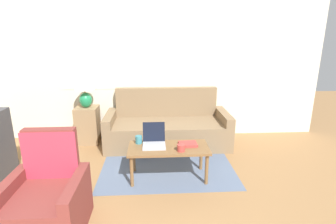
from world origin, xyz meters
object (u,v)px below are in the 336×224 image
(coffee_table, at_px, (169,151))
(cup_yellow, at_px, (181,148))
(couch, at_px, (167,128))
(table_lamp, at_px, (85,89))
(cup_navy, at_px, (139,140))
(laptop, at_px, (154,140))
(armchair, at_px, (47,203))
(book_red, at_px, (188,144))

(coffee_table, relative_size, cup_yellow, 10.57)
(coffee_table, xyz_separation_m, cup_yellow, (0.15, -0.13, 0.10))
(couch, height_order, table_lamp, table_lamp)
(couch, relative_size, cup_navy, 20.00)
(coffee_table, xyz_separation_m, laptop, (-0.19, 0.08, 0.11))
(table_lamp, height_order, cup_yellow, table_lamp)
(table_lamp, distance_m, coffee_table, 1.95)
(coffee_table, bearing_deg, armchair, -143.65)
(table_lamp, distance_m, cup_yellow, 2.12)
(cup_navy, relative_size, book_red, 0.43)
(couch, height_order, armchair, armchair)
(armchair, relative_size, cup_yellow, 9.64)
(coffee_table, bearing_deg, laptop, 156.09)
(coffee_table, distance_m, cup_navy, 0.43)
(couch, distance_m, coffee_table, 1.17)
(cup_navy, bearing_deg, table_lamp, 129.35)
(couch, xyz_separation_m, table_lamp, (-1.39, 0.14, 0.69))
(armchair, distance_m, laptop, 1.44)
(table_lamp, bearing_deg, couch, -5.67)
(armchair, bearing_deg, couch, 58.42)
(armchair, bearing_deg, book_red, 32.26)
(table_lamp, height_order, cup_navy, table_lamp)
(coffee_table, height_order, cup_yellow, cup_yellow)
(cup_yellow, bearing_deg, couch, 94.30)
(table_lamp, xyz_separation_m, coffee_table, (1.34, -1.30, -0.58))
(couch, relative_size, book_red, 8.57)
(table_lamp, relative_size, laptop, 1.58)
(couch, relative_size, cup_yellow, 21.13)
(cup_yellow, xyz_separation_m, book_red, (0.11, 0.17, -0.03))
(armchair, height_order, coffee_table, armchair)
(couch, bearing_deg, cup_navy, -113.28)
(book_red, bearing_deg, table_lamp, 141.52)
(armchair, xyz_separation_m, table_lamp, (-0.12, 2.19, 0.69))
(table_lamp, xyz_separation_m, book_red, (1.59, -1.27, -0.51))
(cup_yellow, bearing_deg, armchair, -150.83)
(table_lamp, bearing_deg, armchair, -86.83)
(coffee_table, bearing_deg, table_lamp, 135.81)
(table_lamp, xyz_separation_m, laptop, (1.15, -1.22, -0.47))
(couch, height_order, book_red, couch)
(table_lamp, relative_size, cup_navy, 5.03)
(table_lamp, distance_m, book_red, 2.10)
(table_lamp, relative_size, coffee_table, 0.50)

